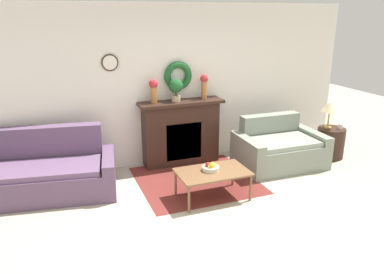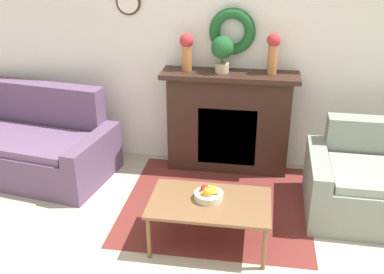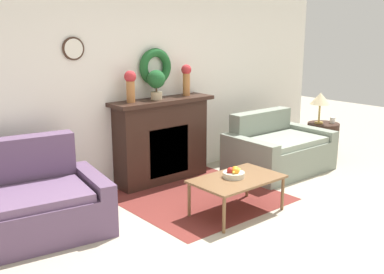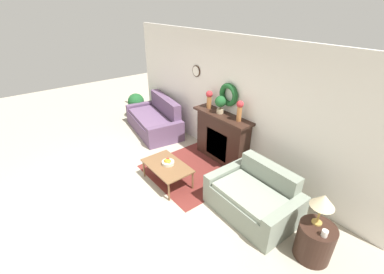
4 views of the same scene
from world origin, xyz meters
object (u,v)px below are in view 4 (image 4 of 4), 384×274
object	(u,v)px
mug	(325,233)
vase_on_mantel_left	(209,98)
fruit_bowl	(168,162)
loveseat_right	(254,198)
table_lamp	(323,201)
side_table_by_loveseat	(314,242)
potted_plant_on_mantel	(220,103)
potted_plant_floor_by_couch	(136,103)
fireplace	(222,137)
couch_left	(155,120)
coffee_table	(167,167)
vase_on_mantel_right	(240,109)

from	to	relation	value
mug	vase_on_mantel_left	xyz separation A→B (m)	(-3.21, 0.83, 0.75)
fruit_bowl	mug	size ratio (longest dim) A/B	2.61
loveseat_right	fruit_bowl	xyz separation A→B (m)	(-1.59, -0.68, 0.16)
fruit_bowl	table_lamp	bearing A→B (deg)	15.07
vase_on_mantel_left	side_table_by_loveseat	bearing A→B (deg)	-13.46
potted_plant_on_mantel	potted_plant_floor_by_couch	bearing A→B (deg)	-173.98
fruit_bowl	potted_plant_floor_by_couch	world-z (taller)	potted_plant_floor_by_couch
mug	vase_on_mantel_left	world-z (taller)	vase_on_mantel_left
fireplace	couch_left	world-z (taller)	fireplace
fireplace	fruit_bowl	xyz separation A→B (m)	(-0.05, -1.39, -0.10)
fireplace	loveseat_right	distance (m)	1.72
coffee_table	fruit_bowl	size ratio (longest dim) A/B	4.14
couch_left	vase_on_mantel_left	distance (m)	2.07
fireplace	couch_left	bearing A→B (deg)	-169.59
couch_left	fruit_bowl	bearing A→B (deg)	-15.36
coffee_table	potted_plant_on_mantel	world-z (taller)	potted_plant_on_mantel
fireplace	vase_on_mantel_right	world-z (taller)	vase_on_mantel_right
side_table_by_loveseat	table_lamp	size ratio (longest dim) A/B	1.14
coffee_table	side_table_by_loveseat	size ratio (longest dim) A/B	1.82
table_lamp	potted_plant_on_mantel	world-z (taller)	potted_plant_on_mantel
fireplace	potted_plant_on_mantel	world-z (taller)	potted_plant_on_mantel
vase_on_mantel_left	potted_plant_floor_by_couch	xyz separation A→B (m)	(-2.93, -0.37, -0.90)
couch_left	fruit_bowl	xyz separation A→B (m)	(2.16, -0.99, 0.15)
potted_plant_on_mantel	coffee_table	bearing A→B (deg)	-87.87
coffee_table	mug	xyz separation A→B (m)	(2.78, 0.61, 0.22)
vase_on_mantel_left	fireplace	bearing A→B (deg)	-0.67
fruit_bowl	mug	world-z (taller)	mug
fireplace	vase_on_mantel_left	distance (m)	0.91
table_lamp	mug	xyz separation A→B (m)	(0.17, -0.14, -0.34)
side_table_by_loveseat	potted_plant_floor_by_couch	world-z (taller)	potted_plant_floor_by_couch
vase_on_mantel_right	table_lamp	bearing A→B (deg)	-17.90
loveseat_right	vase_on_mantel_left	distance (m)	2.38
vase_on_mantel_left	vase_on_mantel_right	distance (m)	0.89
potted_plant_on_mantel	potted_plant_floor_by_couch	size ratio (longest dim) A/B	0.50
side_table_by_loveseat	vase_on_mantel_left	xyz separation A→B (m)	(-3.10, 0.74, 1.07)
fireplace	potted_plant_on_mantel	distance (m)	0.79
couch_left	coffee_table	bearing A→B (deg)	-15.98
couch_left	potted_plant_on_mantel	size ratio (longest dim) A/B	5.38
loveseat_right	coffee_table	size ratio (longest dim) A/B	1.45
side_table_by_loveseat	table_lamp	xyz separation A→B (m)	(-0.06, 0.05, 0.66)
table_lamp	side_table_by_loveseat	bearing A→B (deg)	-38.66
fireplace	loveseat_right	xyz separation A→B (m)	(1.54, -0.72, -0.27)
couch_left	mug	xyz separation A→B (m)	(4.95, -0.42, 0.29)
fruit_bowl	loveseat_right	bearing A→B (deg)	23.04
table_lamp	vase_on_mantel_right	distance (m)	2.29
vase_on_mantel_left	vase_on_mantel_right	world-z (taller)	vase_on_mantel_right
coffee_table	vase_on_mantel_left	bearing A→B (deg)	106.66
mug	potted_plant_floor_by_couch	distance (m)	6.16
loveseat_right	coffee_table	xyz separation A→B (m)	(-1.57, -0.71, 0.08)
loveseat_right	mug	xyz separation A→B (m)	(1.21, -0.11, 0.30)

